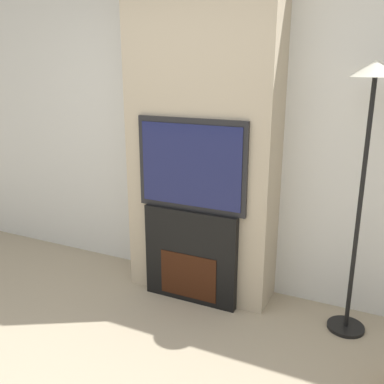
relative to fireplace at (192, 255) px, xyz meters
The scene contains 5 objects.
wall_back 1.06m from the fireplace, 90.00° to the left, with size 6.00×0.06×2.70m.
chimney_breast 0.99m from the fireplace, 90.00° to the left, with size 1.16×0.37×2.70m.
fireplace is the anchor object (origin of this frame).
television 0.72m from the fireplace, 90.00° to the right, with size 0.86×0.07×0.69m.
floor_lamp 1.58m from the fireplace, ahead, with size 0.30×0.30×1.84m.
Camera 1 is at (1.32, -1.14, 1.80)m, focal length 40.00 mm.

